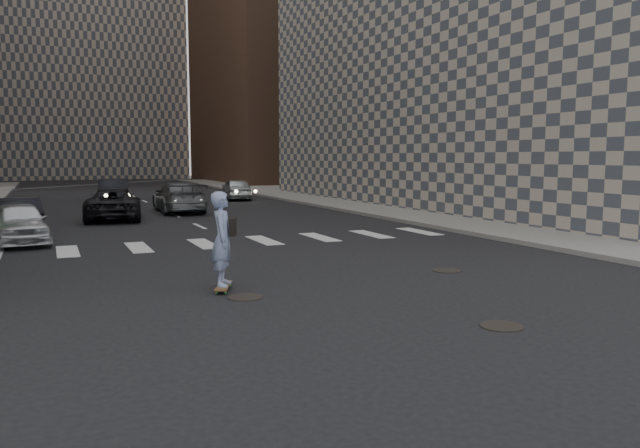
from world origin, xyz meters
The scene contains 14 objects.
ground centered at (0.00, 0.00, 0.00)m, with size 160.00×160.00×0.00m, color black.
sidewalk_right centered at (14.50, 20.00, 0.07)m, with size 13.00×80.00×0.15m, color gray.
building_right centered at (18.49, 18.49, 10.98)m, with size 15.00×33.00×22.00m.
tower_right centered at (20.00, 55.00, 18.00)m, with size 18.00×24.00×36.00m, color brown.
manhole_a centered at (1.20, -2.50, 0.01)m, with size 0.70×0.70×0.02m, color black.
manhole_b centered at (-2.00, 1.20, 0.01)m, with size 0.70×0.70×0.02m, color black.
manhole_c centered at (3.30, 2.00, 0.01)m, with size 0.70×0.70×0.02m, color black.
skateboarder centered at (-2.21, 2.02, 1.07)m, with size 0.70×1.05×2.04m.
silver_sedan centered at (-6.32, 11.37, 0.66)m, with size 1.56×3.89×1.33m, color silver.
traffic_car_a centered at (-6.48, 14.56, 0.64)m, with size 1.36×3.89×1.28m, color black.
traffic_car_b centered at (0.50, 20.59, 0.75)m, with size 2.11×5.19×1.51m, color #54575B.
traffic_car_c centered at (-2.85, 18.01, 0.68)m, with size 2.25×4.88×1.35m, color black.
traffic_car_d centered at (5.51, 28.00, 0.69)m, with size 1.64×4.08×1.39m, color silver.
traffic_car_e centered at (-1.98, 27.13, 0.74)m, with size 1.58×4.52×1.49m, color black.
Camera 1 is at (-5.47, -10.35, 2.75)m, focal length 35.00 mm.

